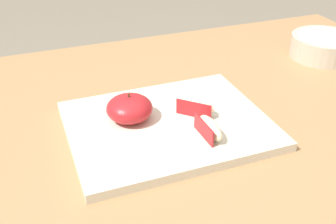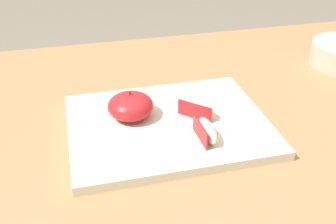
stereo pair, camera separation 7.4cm
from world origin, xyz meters
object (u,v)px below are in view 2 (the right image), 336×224
object	(u,v)px
apple_wedge_middle	(207,131)
apple_half_skin_up	(131,106)
cutting_board	(168,125)
apple_wedge_front	(198,108)

from	to	relation	value
apple_wedge_middle	apple_half_skin_up	bearing A→B (deg)	138.43
cutting_board	apple_wedge_middle	distance (m)	0.09
apple_half_skin_up	apple_wedge_middle	world-z (taller)	apple_half_skin_up
cutting_board	apple_wedge_middle	xyz separation A→B (m)	(0.05, -0.07, 0.02)
cutting_board	apple_wedge_front	size ratio (longest dim) A/B	5.27
apple_wedge_middle	cutting_board	bearing A→B (deg)	126.47
apple_wedge_middle	apple_wedge_front	bearing A→B (deg)	84.23
apple_wedge_front	apple_wedge_middle	world-z (taller)	same
apple_wedge_front	apple_half_skin_up	bearing A→B (deg)	168.21
cutting_board	apple_wedge_middle	world-z (taller)	apple_wedge_middle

